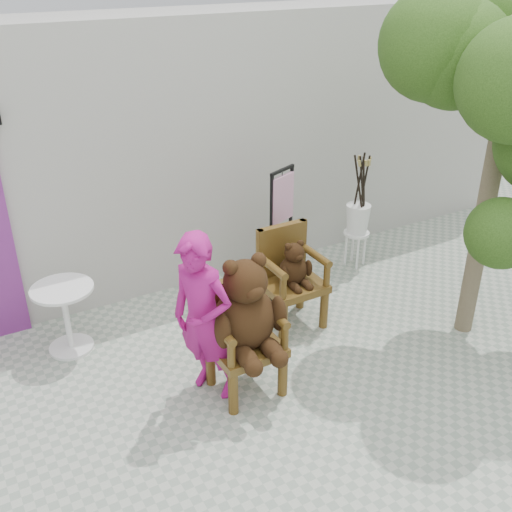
# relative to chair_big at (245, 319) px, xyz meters

# --- Properties ---
(ground_plane) EXTENTS (60.00, 60.00, 0.00)m
(ground_plane) POSITION_rel_chair_big_xyz_m (0.88, -0.58, -0.76)
(ground_plane) COLOR #A3A997
(ground_plane) RESTS_ON ground
(back_wall) EXTENTS (9.00, 1.00, 3.00)m
(back_wall) POSITION_rel_chair_big_xyz_m (0.88, 2.52, 0.74)
(back_wall) COLOR #B4B1A8
(back_wall) RESTS_ON ground
(chair_big) EXTENTS (0.67, 0.71, 1.35)m
(chair_big) POSITION_rel_chair_big_xyz_m (0.00, 0.00, 0.00)
(chair_big) COLOR #49310F
(chair_big) RESTS_ON ground
(chair_small) EXTENTS (0.60, 0.55, 1.06)m
(chair_small) POSITION_rel_chair_big_xyz_m (0.94, 0.75, -0.15)
(chair_small) COLOR #49310F
(chair_small) RESTS_ON ground
(person) EXTENTS (0.64, 0.71, 1.64)m
(person) POSITION_rel_chair_big_xyz_m (-0.34, 0.07, 0.06)
(person) COLOR #A41470
(person) RESTS_ON ground
(cafe_table) EXTENTS (0.60, 0.60, 0.70)m
(cafe_table) POSITION_rel_chair_big_xyz_m (-1.24, 1.40, -0.32)
(cafe_table) COLOR white
(cafe_table) RESTS_ON ground
(display_stand) EXTENTS (0.55, 0.49, 1.51)m
(display_stand) POSITION_rel_chair_big_xyz_m (1.16, 1.30, -0.17)
(display_stand) COLOR black
(display_stand) RESTS_ON ground
(stool_bucket) EXTENTS (0.32, 0.32, 1.45)m
(stool_bucket) POSITION_rel_chair_big_xyz_m (2.34, 1.43, -0.11)
(stool_bucket) COLOR white
(stool_bucket) RESTS_ON ground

